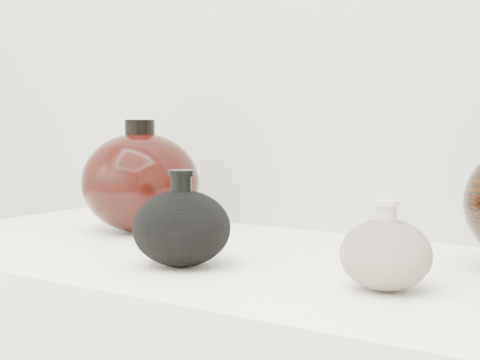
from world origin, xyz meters
The scene contains 3 objects.
black_gourd_vase centered at (-0.04, 0.85, 0.95)m, with size 0.16×0.16×0.12m.
cream_gourd_vase centered at (0.22, 0.87, 0.94)m, with size 0.13×0.13×0.10m.
left_round_pot centered at (-0.27, 1.03, 0.99)m, with size 0.21×0.21×0.19m.
Camera 1 is at (0.48, 0.18, 1.08)m, focal length 50.00 mm.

